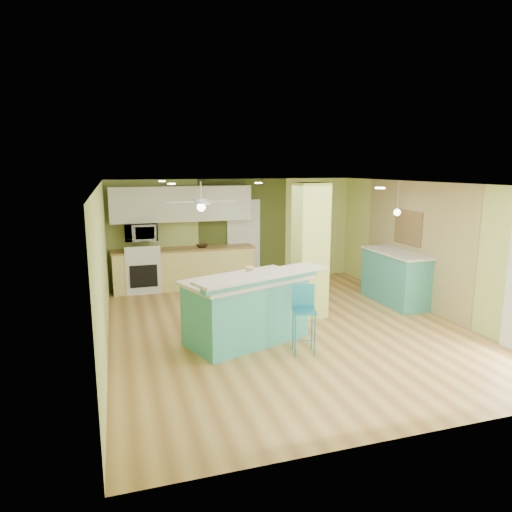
% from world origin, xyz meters
% --- Properties ---
extents(floor, '(6.00, 7.00, 0.01)m').
position_xyz_m(floor, '(0.00, 0.00, -0.01)').
color(floor, olive).
rests_on(floor, ground).
extents(ceiling, '(6.00, 7.00, 0.01)m').
position_xyz_m(ceiling, '(0.00, 0.00, 2.50)').
color(ceiling, white).
rests_on(ceiling, wall_back).
extents(wall_back, '(6.00, 0.01, 2.50)m').
position_xyz_m(wall_back, '(0.00, 3.50, 1.25)').
color(wall_back, '#BCCC6D').
rests_on(wall_back, floor).
extents(wall_front, '(6.00, 0.01, 2.50)m').
position_xyz_m(wall_front, '(0.00, -3.50, 1.25)').
color(wall_front, '#BCCC6D').
rests_on(wall_front, floor).
extents(wall_left, '(0.01, 7.00, 2.50)m').
position_xyz_m(wall_left, '(-3.00, 0.00, 1.25)').
color(wall_left, '#BCCC6D').
rests_on(wall_left, floor).
extents(wall_right, '(0.01, 7.00, 2.50)m').
position_xyz_m(wall_right, '(3.00, 0.00, 1.25)').
color(wall_right, '#BCCC6D').
rests_on(wall_right, floor).
extents(wood_panel, '(0.02, 3.40, 2.50)m').
position_xyz_m(wood_panel, '(2.99, 0.60, 1.25)').
color(wood_panel, '#988557').
rests_on(wood_panel, floor).
extents(olive_accent, '(2.20, 0.02, 2.50)m').
position_xyz_m(olive_accent, '(0.20, 3.49, 1.25)').
color(olive_accent, '#414B1E').
rests_on(olive_accent, floor).
extents(interior_door, '(0.82, 0.05, 2.00)m').
position_xyz_m(interior_door, '(0.20, 3.46, 1.00)').
color(interior_door, white).
rests_on(interior_door, floor).
extents(column, '(0.55, 0.55, 2.50)m').
position_xyz_m(column, '(0.65, 0.50, 1.25)').
color(column, '#C6D663').
rests_on(column, floor).
extents(kitchen_run, '(3.25, 0.63, 0.94)m').
position_xyz_m(kitchen_run, '(-1.30, 3.20, 0.47)').
color(kitchen_run, '#E5D478').
rests_on(kitchen_run, floor).
extents(stove, '(0.76, 0.66, 1.08)m').
position_xyz_m(stove, '(-2.25, 3.19, 0.46)').
color(stove, white).
rests_on(stove, floor).
extents(upper_cabinets, '(3.20, 0.34, 0.80)m').
position_xyz_m(upper_cabinets, '(-1.30, 3.32, 1.95)').
color(upper_cabinets, white).
rests_on(upper_cabinets, wall_back).
extents(microwave, '(0.70, 0.48, 0.39)m').
position_xyz_m(microwave, '(-2.25, 3.20, 1.35)').
color(microwave, white).
rests_on(microwave, wall_back).
extents(ceiling_fan, '(1.41, 1.41, 0.61)m').
position_xyz_m(ceiling_fan, '(-1.10, 2.00, 2.08)').
color(ceiling_fan, silver).
rests_on(ceiling_fan, ceiling).
extents(pendant_lamp, '(0.14, 0.14, 0.69)m').
position_xyz_m(pendant_lamp, '(2.65, 0.75, 1.88)').
color(pendant_lamp, white).
rests_on(pendant_lamp, ceiling).
extents(wall_decor, '(0.03, 0.90, 0.70)m').
position_xyz_m(wall_decor, '(2.96, 0.80, 1.55)').
color(wall_decor, brown).
rests_on(wall_decor, wood_panel).
extents(peninsula, '(2.40, 1.85, 1.20)m').
position_xyz_m(peninsula, '(-0.84, -0.42, 0.56)').
color(peninsula, teal).
rests_on(peninsula, floor).
extents(bar_stool, '(0.42, 0.42, 1.04)m').
position_xyz_m(bar_stool, '(-0.15, -1.09, 0.70)').
color(bar_stool, teal).
rests_on(bar_stool, floor).
extents(side_counter, '(0.71, 1.67, 1.08)m').
position_xyz_m(side_counter, '(2.70, 0.73, 0.54)').
color(side_counter, teal).
rests_on(side_counter, floor).
extents(fruit_bowl, '(0.28, 0.28, 0.07)m').
position_xyz_m(fruit_bowl, '(-0.89, 3.18, 0.97)').
color(fruit_bowl, '#332114').
rests_on(fruit_bowl, kitchen_run).
extents(canister, '(0.13, 0.13, 0.18)m').
position_xyz_m(canister, '(-0.79, -0.40, 1.14)').
color(canister, gold).
rests_on(canister, peninsula).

